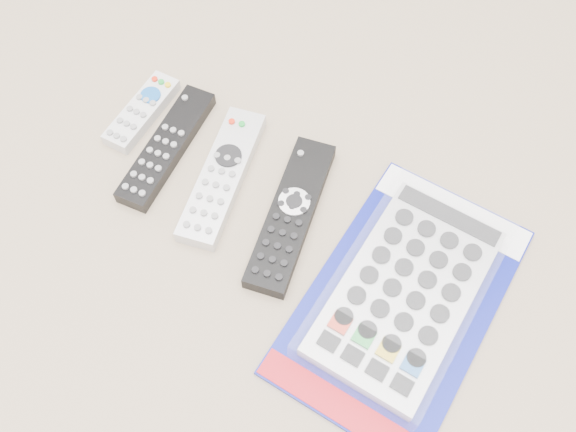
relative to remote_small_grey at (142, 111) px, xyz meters
The scene contains 5 objects.
remote_small_grey is the anchor object (origin of this frame).
remote_slim_black 0.07m from the remote_small_grey, 27.53° to the right, with size 0.06×0.21×0.02m.
remote_silver_dvd 0.16m from the remote_small_grey, 13.74° to the right, with size 0.09×0.22×0.02m.
remote_large_black 0.27m from the remote_small_grey, ahead, with size 0.09×0.23×0.02m.
jumbo_remote_packaged 0.45m from the remote_small_grey, ahead, with size 0.22×0.35×0.05m.
Camera 1 is at (0.24, -0.38, 0.73)m, focal length 40.00 mm.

